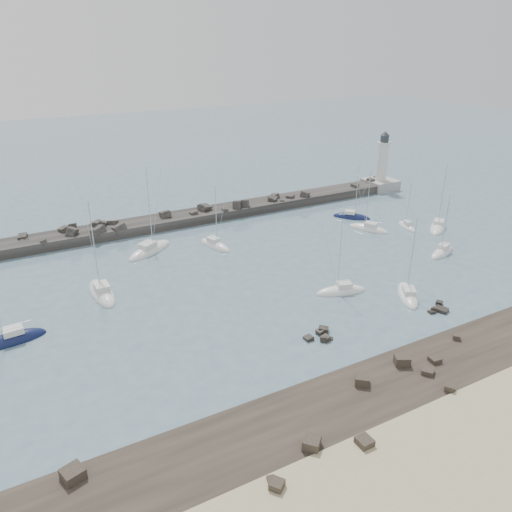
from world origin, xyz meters
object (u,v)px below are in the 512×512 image
at_px(lighthouse, 381,176).
at_px(sailboat_2, 102,293).
at_px(sailboat_7, 352,217).
at_px(sailboat_3, 150,251).
at_px(sailboat_9, 369,229).
at_px(sailboat_4, 341,291).
at_px(sailboat_11, 407,227).
at_px(sailboat_8, 442,253).
at_px(sailboat_1, 11,341).
at_px(sailboat_10, 438,228).
at_px(sailboat_5, 215,246).
at_px(sailboat_6, 408,296).

xyz_separation_m(lighthouse, sailboat_2, (-72.41, -22.98, -2.94)).
bearing_deg(lighthouse, sailboat_7, -144.91).
height_order(sailboat_3, sailboat_7, sailboat_3).
relative_size(sailboat_3, sailboat_9, 1.26).
bearing_deg(sailboat_4, sailboat_11, 29.11).
bearing_deg(sailboat_7, sailboat_3, 176.24).
height_order(sailboat_7, sailboat_8, sailboat_7).
relative_size(sailboat_1, sailboat_9, 1.05).
height_order(sailboat_1, sailboat_2, sailboat_2).
xyz_separation_m(sailboat_7, sailboat_10, (10.91, -12.89, -0.00)).
distance_m(lighthouse, sailboat_2, 76.03).
relative_size(sailboat_4, sailboat_11, 1.24).
distance_m(sailboat_5, sailboat_11, 38.03).
bearing_deg(sailboat_2, sailboat_11, -0.52).
xyz_separation_m(sailboat_7, sailboat_8, (2.11, -22.07, 0.01)).
height_order(lighthouse, sailboat_4, lighthouse).
bearing_deg(sailboat_10, sailboat_1, -177.44).
relative_size(lighthouse, sailboat_9, 1.16).
bearing_deg(sailboat_11, sailboat_10, -31.94).
bearing_deg(sailboat_10, sailboat_8, -133.79).
relative_size(lighthouse, sailboat_3, 0.92).
distance_m(sailboat_2, sailboat_5, 23.50).
bearing_deg(sailboat_4, sailboat_9, 41.55).
relative_size(sailboat_5, sailboat_6, 0.96).
bearing_deg(sailboat_6, sailboat_9, 61.62).
bearing_deg(sailboat_7, sailboat_6, -114.90).
relative_size(sailboat_3, sailboat_5, 1.30).
relative_size(sailboat_4, sailboat_9, 0.96).
relative_size(sailboat_6, sailboat_10, 0.92).
bearing_deg(lighthouse, sailboat_11, -120.25).
bearing_deg(sailboat_11, sailboat_8, -107.02).
height_order(lighthouse, sailboat_11, lighthouse).
distance_m(sailboat_4, sailboat_10, 35.11).
distance_m(sailboat_2, sailboat_3, 16.21).
distance_m(sailboat_4, sailboat_7, 33.46).
distance_m(sailboat_1, sailboat_11, 71.55).
bearing_deg(sailboat_6, sailboat_10, 35.41).
bearing_deg(sailboat_7, sailboat_11, -58.92).
height_order(sailboat_4, sailboat_9, sailboat_9).
xyz_separation_m(sailboat_6, sailboat_9, (12.80, 23.69, 0.01)).
bearing_deg(sailboat_7, sailboat_9, -101.93).
relative_size(sailboat_4, sailboat_10, 0.87).
bearing_deg(sailboat_8, sailboat_5, 146.90).
distance_m(sailboat_1, sailboat_2, 14.41).
distance_m(lighthouse, sailboat_10, 28.18).
xyz_separation_m(sailboat_2, sailboat_9, (51.32, 2.10, -0.02)).
relative_size(sailboat_5, sailboat_9, 0.97).
xyz_separation_m(sailboat_5, sailboat_7, (31.01, 0.48, -0.01)).
height_order(sailboat_1, sailboat_8, sailboat_1).
height_order(sailboat_7, sailboat_9, sailboat_9).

